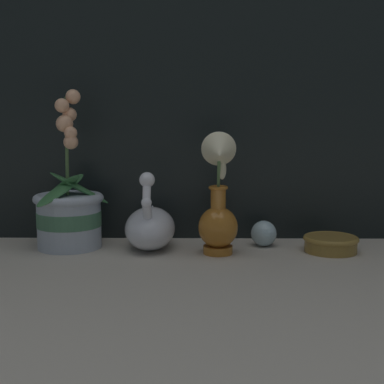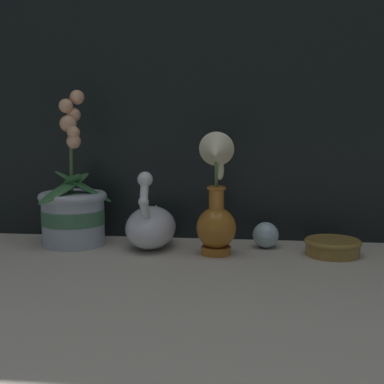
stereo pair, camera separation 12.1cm
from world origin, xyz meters
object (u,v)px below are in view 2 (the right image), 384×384
object	(u,v)px
orchid_potted_plant	(73,209)
glass_sphere	(266,235)
amber_dish	(333,246)
swan_figurine	(151,225)
blue_vase	(216,207)

from	to	relation	value
orchid_potted_plant	glass_sphere	distance (m)	0.46
glass_sphere	orchid_potted_plant	bearing A→B (deg)	-177.57
glass_sphere	amber_dish	size ratio (longest dim) A/B	0.49
orchid_potted_plant	amber_dish	xyz separation A→B (m)	(0.60, -0.03, -0.07)
glass_sphere	swan_figurine	bearing A→B (deg)	-173.81
amber_dish	orchid_potted_plant	bearing A→B (deg)	176.86
orchid_potted_plant	swan_figurine	size ratio (longest dim) A/B	1.91
orchid_potted_plant	glass_sphere	xyz separation A→B (m)	(0.45, 0.02, -0.06)
orchid_potted_plant	swan_figurine	bearing A→B (deg)	-2.87
glass_sphere	amber_dish	distance (m)	0.15
orchid_potted_plant	glass_sphere	size ratio (longest dim) A/B	6.00
amber_dish	blue_vase	bearing A→B (deg)	-173.44
blue_vase	amber_dish	xyz separation A→B (m)	(0.26, 0.03, -0.09)
orchid_potted_plant	swan_figurine	world-z (taller)	orchid_potted_plant
blue_vase	swan_figurine	bearing A→B (deg)	161.20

